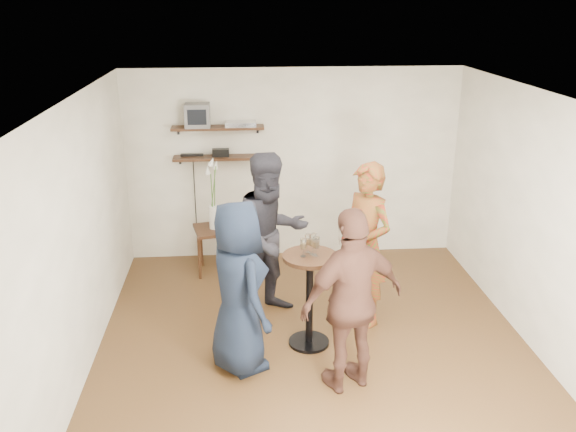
% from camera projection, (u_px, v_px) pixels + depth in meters
% --- Properties ---
extents(room, '(4.58, 5.08, 2.68)m').
position_uv_depth(room, '(316.00, 231.00, 5.94)').
color(room, '#482D17').
rests_on(room, ground).
extents(shelf_upper, '(1.20, 0.25, 0.04)m').
position_uv_depth(shelf_upper, '(218.00, 128.00, 7.91)').
color(shelf_upper, black).
rests_on(shelf_upper, room).
extents(shelf_lower, '(1.20, 0.25, 0.04)m').
position_uv_depth(shelf_lower, '(219.00, 158.00, 8.04)').
color(shelf_lower, black).
rests_on(shelf_lower, room).
extents(crt_monitor, '(0.32, 0.30, 0.30)m').
position_uv_depth(crt_monitor, '(198.00, 115.00, 7.83)').
color(crt_monitor, '#59595B').
rests_on(crt_monitor, shelf_upper).
extents(dvd_deck, '(0.40, 0.24, 0.06)m').
position_uv_depth(dvd_deck, '(241.00, 124.00, 7.91)').
color(dvd_deck, silver).
rests_on(dvd_deck, shelf_upper).
extents(radio, '(0.22, 0.10, 0.10)m').
position_uv_depth(radio, '(221.00, 153.00, 8.02)').
color(radio, black).
rests_on(radio, shelf_lower).
extents(power_strip, '(0.30, 0.05, 0.03)m').
position_uv_depth(power_strip, '(192.00, 155.00, 8.05)').
color(power_strip, black).
rests_on(power_strip, shelf_lower).
extents(side_table, '(0.61, 0.61, 0.62)m').
position_uv_depth(side_table, '(215.00, 235.00, 7.96)').
color(side_table, black).
rests_on(side_table, room).
extents(vase_lilies, '(0.19, 0.20, 0.97)m').
position_uv_depth(vase_lilies, '(214.00, 206.00, 7.82)').
color(vase_lilies, white).
rests_on(vase_lilies, side_table).
extents(drinks_table, '(0.56, 0.56, 1.02)m').
position_uv_depth(drinks_table, '(310.00, 288.00, 6.22)').
color(drinks_table, black).
rests_on(drinks_table, room).
extents(wine_glass_fl, '(0.06, 0.06, 0.19)m').
position_uv_depth(wine_glass_fl, '(303.00, 245.00, 6.02)').
color(wine_glass_fl, silver).
rests_on(wine_glass_fl, drinks_table).
extents(wine_glass_fr, '(0.07, 0.07, 0.20)m').
position_uv_depth(wine_glass_fr, '(316.00, 243.00, 6.03)').
color(wine_glass_fr, silver).
rests_on(wine_glass_fr, drinks_table).
extents(wine_glass_bl, '(0.07, 0.07, 0.20)m').
position_uv_depth(wine_glass_bl, '(308.00, 240.00, 6.11)').
color(wine_glass_bl, silver).
rests_on(wine_glass_bl, drinks_table).
extents(wine_glass_br, '(0.07, 0.07, 0.22)m').
position_uv_depth(wine_glass_br, '(313.00, 241.00, 6.05)').
color(wine_glass_br, silver).
rests_on(wine_glass_br, drinks_table).
extents(person_plaid, '(0.74, 0.80, 1.83)m').
position_uv_depth(person_plaid, '(365.00, 245.00, 6.61)').
color(person_plaid, '#A91313').
rests_on(person_plaid, room).
extents(person_dark, '(1.14, 1.05, 1.90)m').
position_uv_depth(person_dark, '(271.00, 236.00, 6.77)').
color(person_dark, black).
rests_on(person_dark, room).
extents(person_navy, '(0.86, 0.99, 1.71)m').
position_uv_depth(person_navy, '(238.00, 288.00, 5.77)').
color(person_navy, black).
rests_on(person_navy, room).
extents(person_brown, '(1.12, 0.78, 1.76)m').
position_uv_depth(person_brown, '(352.00, 301.00, 5.46)').
color(person_brown, '#4C2B20').
rests_on(person_brown, room).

